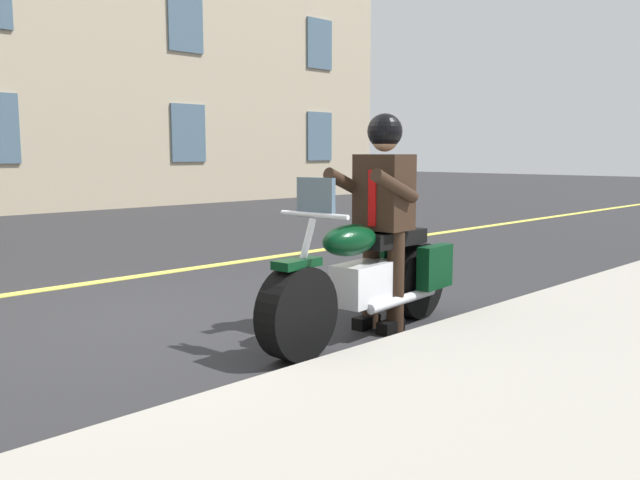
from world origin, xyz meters
The scene contains 4 objects.
ground_plane centered at (0.00, 0.00, 0.00)m, with size 80.00×80.00×0.00m, color #28282B.
lane_center_stripe centered at (0.00, -2.00, 0.01)m, with size 60.00×0.16×0.01m, color #E5DB4C.
motorcycle_main centered at (-1.03, 1.51, 0.45)m, with size 2.22×0.74×1.26m.
rider_main centered at (-1.21, 1.49, 1.04)m, with size 0.66×0.59×1.74m.
Camera 1 is at (2.80, 4.86, 1.42)m, focal length 36.81 mm.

